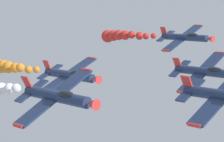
% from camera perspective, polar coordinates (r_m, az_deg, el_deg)
% --- Properties ---
extents(airplane_left_inner, '(8.53, 10.35, 4.97)m').
position_cam_1_polar(airplane_left_inner, '(67.14, 10.40, -0.07)').
color(airplane_left_inner, navy).
extents(airplane_right_inner, '(8.59, 10.35, 4.85)m').
position_cam_1_polar(airplane_right_inner, '(48.28, -6.14, -2.84)').
color(airplane_right_inner, navy).
extents(airplane_left_outer, '(8.87, 10.35, 4.25)m').
position_cam_1_polar(airplane_left_outer, '(64.94, -4.75, -0.45)').
color(airplane_left_outer, navy).
extents(airplane_right_outer, '(8.86, 10.35, 4.26)m').
position_cam_1_polar(airplane_right_outer, '(84.45, 8.19, 3.76)').
color(airplane_right_outer, navy).
extents(smoke_trail_right_outer, '(2.69, 14.05, 2.61)m').
position_cam_1_polar(smoke_trail_right_outer, '(95.40, 0.75, 3.99)').
color(smoke_trail_right_outer, red).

